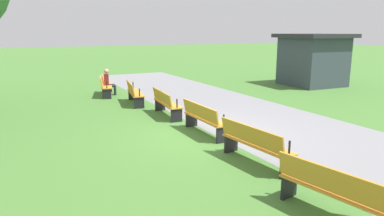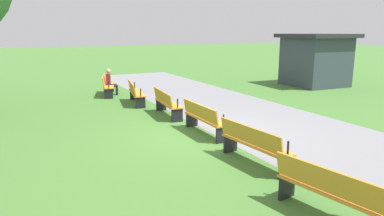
{
  "view_description": "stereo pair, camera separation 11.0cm",
  "coord_description": "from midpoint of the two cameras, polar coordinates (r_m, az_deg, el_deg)",
  "views": [
    {
      "loc": [
        8.34,
        -4.71,
        2.87
      ],
      "look_at": [
        0.0,
        -0.44,
        0.8
      ],
      "focal_mm": 32.8,
      "sensor_mm": 36.0,
      "label": 1
    },
    {
      "loc": [
        8.39,
        -4.61,
        2.87
      ],
      "look_at": [
        0.0,
        -0.44,
        0.8
      ],
      "focal_mm": 32.8,
      "sensor_mm": 36.0,
      "label": 2
    }
  ],
  "objects": [
    {
      "name": "person_seated",
      "position": [
        16.37,
        -13.59,
        4.26
      ],
      "size": [
        0.43,
        0.58,
        1.2
      ],
      "rotation": [
        0.0,
        0.0,
        -0.27
      ],
      "color": "maroon",
      "rests_on": "ground"
    },
    {
      "name": "bench_2",
      "position": [
        11.98,
        -4.57,
        0.9
      ],
      "size": [
        1.95,
        0.64,
        0.89
      ],
      "rotation": [
        0.0,
        0.0,
        -0.09
      ],
      "color": "orange",
      "rests_on": "ground"
    },
    {
      "name": "bench_1",
      "position": [
        14.15,
        -9.65,
        2.55
      ],
      "size": [
        1.97,
        0.81,
        0.89
      ],
      "rotation": [
        0.0,
        0.0,
        -0.18
      ],
      "color": "orange",
      "rests_on": "ground"
    },
    {
      "name": "bench_5",
      "position": [
        5.88,
        21.82,
        -12.48
      ],
      "size": [
        1.97,
        0.81,
        0.89
      ],
      "rotation": [
        0.0,
        0.0,
        0.18
      ],
      "color": "orange",
      "rests_on": "ground"
    },
    {
      "name": "path_paving",
      "position": [
        11.32,
        12.65,
        -2.53
      ],
      "size": [
        29.36,
        4.49,
        0.01
      ],
      "primitive_type": "cube",
      "color": "gray",
      "rests_on": "ground"
    },
    {
      "name": "kiosk",
      "position": [
        19.82,
        18.89,
        7.52
      ],
      "size": [
        3.34,
        3.28,
        2.71
      ],
      "rotation": [
        0.0,
        0.0,
        -0.05
      ],
      "color": "#38424C",
      "rests_on": "ground"
    },
    {
      "name": "bench_4",
      "position": [
        7.77,
        9.74,
        -5.65
      ],
      "size": [
        1.95,
        0.64,
        0.89
      ],
      "rotation": [
        0.0,
        0.0,
        0.09
      ],
      "color": "orange",
      "rests_on": "ground"
    },
    {
      "name": "bench_0",
      "position": [
        16.32,
        -14.08,
        3.66
      ],
      "size": [
        1.98,
        0.96,
        0.89
      ],
      "rotation": [
        0.0,
        0.0,
        -0.27
      ],
      "color": "orange",
      "rests_on": "ground"
    },
    {
      "name": "bench_3",
      "position": [
        9.84,
        1.61,
        -1.62
      ],
      "size": [
        1.92,
        0.47,
        0.89
      ],
      "color": "orange",
      "rests_on": "ground"
    },
    {
      "name": "ground_plane",
      "position": [
        10.0,
        1.94,
        -4.23
      ],
      "size": [
        120.0,
        120.0,
        0.0
      ],
      "primitive_type": "plane",
      "color": "#477A33"
    }
  ]
}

